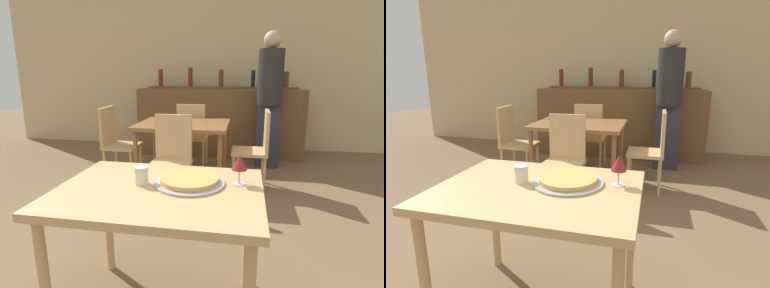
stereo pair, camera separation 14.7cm
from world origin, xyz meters
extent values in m
cube|color=#D1B784|center=(0.00, 3.97, 1.40)|extent=(8.00, 0.05, 2.80)
cube|color=tan|center=(0.00, 0.00, 0.73)|extent=(1.03, 0.77, 0.04)
cylinder|color=tan|center=(-0.46, -0.32, 0.36)|extent=(0.05, 0.05, 0.71)
cylinder|color=tan|center=(-0.46, 0.32, 0.36)|extent=(0.05, 0.05, 0.71)
cylinder|color=tan|center=(0.46, 0.32, 0.36)|extent=(0.05, 0.05, 0.71)
cube|color=brown|center=(-0.30, 2.04, 0.72)|extent=(1.05, 0.84, 0.04)
cylinder|color=brown|center=(-0.77, 1.67, 0.35)|extent=(0.05, 0.05, 0.70)
cylinder|color=brown|center=(0.16, 1.67, 0.35)|extent=(0.05, 0.05, 0.70)
cylinder|color=brown|center=(-0.77, 2.40, 0.35)|extent=(0.05, 0.05, 0.70)
cylinder|color=brown|center=(0.16, 2.40, 0.35)|extent=(0.05, 0.05, 0.70)
cube|color=brown|center=(0.00, 3.47, 0.53)|extent=(2.60, 0.56, 1.06)
cube|color=brown|center=(0.00, 3.61, 1.08)|extent=(2.39, 0.24, 0.03)
cylinder|color=maroon|center=(-1.02, 3.61, 1.23)|extent=(0.07, 0.07, 0.28)
cylinder|color=maroon|center=(-0.51, 3.61, 1.24)|extent=(0.07, 0.07, 0.30)
cylinder|color=#5B3314|center=(0.00, 3.61, 1.23)|extent=(0.07, 0.07, 0.27)
cylinder|color=black|center=(0.51, 3.61, 1.22)|extent=(0.06, 0.06, 0.26)
cylinder|color=#5B3314|center=(1.02, 3.61, 1.21)|extent=(0.09, 0.09, 0.24)
cube|color=tan|center=(-0.30, 1.36, 0.43)|extent=(0.40, 0.40, 0.04)
cube|color=tan|center=(-0.30, 1.55, 0.68)|extent=(0.38, 0.04, 0.46)
cylinder|color=tan|center=(-0.47, 1.19, 0.21)|extent=(0.03, 0.03, 0.41)
cylinder|color=tan|center=(-0.13, 1.19, 0.21)|extent=(0.03, 0.03, 0.41)
cylinder|color=tan|center=(-0.47, 1.53, 0.21)|extent=(0.03, 0.03, 0.41)
cylinder|color=tan|center=(-0.13, 1.53, 0.21)|extent=(0.03, 0.03, 0.41)
cube|color=tan|center=(-0.30, 2.71, 0.43)|extent=(0.40, 0.40, 0.04)
cube|color=tan|center=(-0.30, 2.52, 0.68)|extent=(0.38, 0.04, 0.46)
cylinder|color=tan|center=(-0.13, 2.88, 0.21)|extent=(0.03, 0.03, 0.41)
cylinder|color=tan|center=(-0.47, 2.88, 0.21)|extent=(0.03, 0.03, 0.41)
cylinder|color=tan|center=(-0.13, 2.54, 0.21)|extent=(0.03, 0.03, 0.41)
cylinder|color=tan|center=(-0.47, 2.54, 0.21)|extent=(0.03, 0.03, 0.41)
cube|color=tan|center=(-1.08, 2.04, 0.43)|extent=(0.40, 0.40, 0.04)
cube|color=tan|center=(-1.26, 2.04, 0.68)|extent=(0.04, 0.38, 0.46)
cylinder|color=tan|center=(-0.91, 1.87, 0.21)|extent=(0.03, 0.03, 0.41)
cylinder|color=tan|center=(-0.91, 2.21, 0.21)|extent=(0.03, 0.03, 0.41)
cylinder|color=tan|center=(-1.25, 1.87, 0.21)|extent=(0.03, 0.03, 0.41)
cylinder|color=tan|center=(-1.25, 2.21, 0.21)|extent=(0.03, 0.03, 0.41)
cube|color=tan|center=(0.47, 2.04, 0.43)|extent=(0.40, 0.40, 0.04)
cube|color=tan|center=(0.65, 2.04, 0.68)|extent=(0.04, 0.38, 0.46)
cylinder|color=tan|center=(0.30, 2.21, 0.21)|extent=(0.03, 0.03, 0.41)
cylinder|color=tan|center=(0.30, 1.87, 0.21)|extent=(0.03, 0.03, 0.41)
cylinder|color=tan|center=(0.64, 2.21, 0.21)|extent=(0.03, 0.03, 0.41)
cylinder|color=tan|center=(0.64, 1.87, 0.21)|extent=(0.03, 0.03, 0.41)
cylinder|color=#A3A3A8|center=(0.14, 0.08, 0.76)|extent=(0.37, 0.37, 0.01)
cylinder|color=gold|center=(0.14, 0.08, 0.78)|extent=(0.31, 0.31, 0.02)
cylinder|color=beige|center=(-0.10, 0.03, 0.79)|extent=(0.07, 0.07, 0.07)
cylinder|color=silver|center=(-0.10, 0.03, 0.84)|extent=(0.08, 0.08, 0.02)
cube|color=#2D2D38|center=(0.72, 2.89, 0.44)|extent=(0.32, 0.18, 0.89)
cylinder|color=#262626|center=(0.72, 2.89, 1.25)|extent=(0.34, 0.34, 0.74)
sphere|color=tan|center=(0.72, 2.89, 1.74)|extent=(0.23, 0.23, 0.23)
cylinder|color=silver|center=(0.39, 0.12, 0.76)|extent=(0.07, 0.07, 0.00)
cylinder|color=silver|center=(0.39, 0.12, 0.79)|extent=(0.01, 0.01, 0.07)
cone|color=maroon|center=(0.39, 0.12, 0.87)|extent=(0.08, 0.08, 0.08)
camera|label=1|loc=(0.41, -1.36, 1.32)|focal=28.00mm
camera|label=2|loc=(0.56, -1.33, 1.32)|focal=28.00mm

